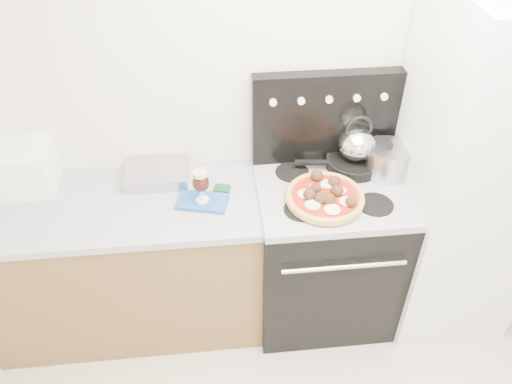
{
  "coord_description": "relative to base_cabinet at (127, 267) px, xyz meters",
  "views": [
    {
      "loc": [
        -0.51,
        -0.74,
        2.51
      ],
      "look_at": [
        -0.32,
        1.05,
        1.03
      ],
      "focal_mm": 35.0,
      "sensor_mm": 36.0,
      "label": 1
    }
  ],
  "objects": [
    {
      "name": "cooktop",
      "position": [
        1.1,
        -0.02,
        0.47
      ],
      "size": [
        0.76,
        0.65,
        0.04
      ],
      "primitive_type": "cube",
      "color": "#ADADB2",
      "rests_on": "stove_body"
    },
    {
      "name": "stock_pot",
      "position": [
        1.41,
        0.06,
        0.57
      ],
      "size": [
        0.27,
        0.27,
        0.16
      ],
      "primitive_type": "cylinder",
      "rotation": [
        0.0,
        0.0,
        -0.29
      ],
      "color": "#B2B3BD",
      "rests_on": "cooktop"
    },
    {
      "name": "foil_sheet",
      "position": [
        0.22,
        0.17,
        0.5
      ],
      "size": [
        0.33,
        0.25,
        0.06
      ],
      "primitive_type": "cube",
      "rotation": [
        0.0,
        0.0,
        -0.03
      ],
      "color": "silver",
      "rests_on": "countertop"
    },
    {
      "name": "skillet",
      "position": [
        1.26,
        0.14,
        0.52
      ],
      "size": [
        0.33,
        0.33,
        0.05
      ],
      "primitive_type": "cylinder",
      "rotation": [
        0.0,
        0.0,
        -0.13
      ],
      "color": "black",
      "rests_on": "cooktop"
    },
    {
      "name": "toaster_oven",
      "position": [
        -0.48,
        0.18,
        0.59
      ],
      "size": [
        0.39,
        0.3,
        0.24
      ],
      "primitive_type": "cube",
      "rotation": [
        0.0,
        0.0,
        0.03
      ],
      "color": "white",
      "rests_on": "countertop"
    },
    {
      "name": "pizza",
      "position": [
        1.04,
        -0.13,
        0.53
      ],
      "size": [
        0.48,
        0.48,
        0.05
      ],
      "primitive_type": null,
      "rotation": [
        0.0,
        0.0,
        0.32
      ],
      "color": "#E5B66A",
      "rests_on": "pizza_pan"
    },
    {
      "name": "countertop",
      "position": [
        0.0,
        0.0,
        0.45
      ],
      "size": [
        1.48,
        0.63,
        0.04
      ],
      "primitive_type": "cube",
      "color": "#A8A9B3",
      "rests_on": "base_cabinet"
    },
    {
      "name": "beer_glass",
      "position": [
        0.45,
        -0.05,
        0.58
      ],
      "size": [
        0.1,
        0.1,
        0.18
      ],
      "primitive_type": null,
      "rotation": [
        0.0,
        0.0,
        0.31
      ],
      "color": "black",
      "rests_on": "oven_mitt"
    },
    {
      "name": "base_cabinet",
      "position": [
        0.0,
        0.0,
        0.0
      ],
      "size": [
        1.45,
        0.6,
        0.86
      ],
      "primitive_type": "cube",
      "color": "brown",
      "rests_on": "ground"
    },
    {
      "name": "oven_mitt",
      "position": [
        0.45,
        -0.05,
        0.48
      ],
      "size": [
        0.27,
        0.2,
        0.02
      ],
      "primitive_type": "cube",
      "rotation": [
        0.0,
        0.0,
        -0.25
      ],
      "color": "#2455AD",
      "rests_on": "countertop"
    },
    {
      "name": "fridge",
      "position": [
        1.8,
        -0.05,
        0.52
      ],
      "size": [
        0.64,
        0.68,
        1.9
      ],
      "primitive_type": "cube",
      "color": "silver",
      "rests_on": "ground"
    },
    {
      "name": "room_shell",
      "position": [
        1.02,
        -0.91,
        0.82
      ],
      "size": [
        3.52,
        3.01,
        2.52
      ],
      "color": "beige",
      "rests_on": "ground"
    },
    {
      "name": "stove_body",
      "position": [
        1.1,
        -0.02,
        0.01
      ],
      "size": [
        0.76,
        0.65,
        0.88
      ],
      "primitive_type": "cube",
      "color": "black",
      "rests_on": "ground"
    },
    {
      "name": "backguard",
      "position": [
        1.1,
        0.25,
        0.74
      ],
      "size": [
        0.76,
        0.08,
        0.5
      ],
      "primitive_type": "cube",
      "color": "black",
      "rests_on": "cooktop"
    },
    {
      "name": "pizza_pan",
      "position": [
        1.04,
        -0.13,
        0.5
      ],
      "size": [
        0.44,
        0.44,
        0.01
      ],
      "primitive_type": "cylinder",
      "rotation": [
        0.0,
        0.0,
        -0.28
      ],
      "color": "black",
      "rests_on": "cooktop"
    },
    {
      "name": "tea_kettle",
      "position": [
        1.26,
        0.14,
        0.65
      ],
      "size": [
        0.22,
        0.22,
        0.22
      ],
      "primitive_type": null,
      "rotation": [
        0.0,
        0.0,
        -0.12
      ],
      "color": "white",
      "rests_on": "skillet"
    }
  ]
}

